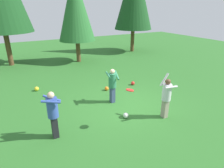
{
  "coord_description": "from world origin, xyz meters",
  "views": [
    {
      "loc": [
        -4.05,
        -6.49,
        4.04
      ],
      "look_at": [
        -0.51,
        0.09,
        1.05
      ],
      "focal_mm": 31.06,
      "sensor_mm": 36.0,
      "label": 1
    }
  ],
  "objects_px": {
    "ball_yellow": "(37,89)",
    "ball_red": "(133,83)",
    "person_thrower": "(166,95)",
    "tree_center": "(75,7)",
    "person_bystander": "(112,83)",
    "ball_orange": "(107,88)",
    "frisbee": "(130,90)",
    "ball_white": "(126,115)",
    "person_catcher": "(53,111)"
  },
  "relations": [
    {
      "from": "person_thrower",
      "to": "ball_yellow",
      "type": "distance_m",
      "value": 6.5
    },
    {
      "from": "person_bystander",
      "to": "ball_red",
      "type": "distance_m",
      "value": 2.49
    },
    {
      "from": "ball_red",
      "to": "ball_white",
      "type": "bearing_deg",
      "value": -128.46
    },
    {
      "from": "ball_white",
      "to": "ball_red",
      "type": "distance_m",
      "value": 3.48
    },
    {
      "from": "person_thrower",
      "to": "person_bystander",
      "type": "bearing_deg",
      "value": -57.6
    },
    {
      "from": "person_bystander",
      "to": "ball_white",
      "type": "distance_m",
      "value": 1.67
    },
    {
      "from": "frisbee",
      "to": "tree_center",
      "type": "xyz_separation_m",
      "value": [
        1.42,
        9.44,
        2.58
      ]
    },
    {
      "from": "ball_yellow",
      "to": "person_thrower",
      "type": "bearing_deg",
      "value": -51.46
    },
    {
      "from": "ball_white",
      "to": "ball_yellow",
      "type": "bearing_deg",
      "value": 121.1
    },
    {
      "from": "ball_red",
      "to": "ball_orange",
      "type": "distance_m",
      "value": 1.62
    },
    {
      "from": "person_thrower",
      "to": "ball_orange",
      "type": "distance_m",
      "value": 3.59
    },
    {
      "from": "person_bystander",
      "to": "frisbee",
      "type": "bearing_deg",
      "value": 0.0
    },
    {
      "from": "ball_white",
      "to": "ball_red",
      "type": "relative_size",
      "value": 1.03
    },
    {
      "from": "ball_white",
      "to": "tree_center",
      "type": "bearing_deg",
      "value": 82.39
    },
    {
      "from": "person_thrower",
      "to": "ball_orange",
      "type": "relative_size",
      "value": 8.4
    },
    {
      "from": "person_catcher",
      "to": "tree_center",
      "type": "xyz_separation_m",
      "value": [
        3.87,
        8.78,
        3.05
      ]
    },
    {
      "from": "person_thrower",
      "to": "tree_center",
      "type": "bearing_deg",
      "value": -85.84
    },
    {
      "from": "person_thrower",
      "to": "person_bystander",
      "type": "height_order",
      "value": "person_thrower"
    },
    {
      "from": "ball_white",
      "to": "tree_center",
      "type": "height_order",
      "value": "tree_center"
    },
    {
      "from": "ball_yellow",
      "to": "ball_orange",
      "type": "bearing_deg",
      "value": -27.36
    },
    {
      "from": "person_catcher",
      "to": "ball_white",
      "type": "relative_size",
      "value": 7.65
    },
    {
      "from": "ball_yellow",
      "to": "ball_red",
      "type": "relative_size",
      "value": 1.08
    },
    {
      "from": "ball_yellow",
      "to": "tree_center",
      "type": "relative_size",
      "value": 0.03
    },
    {
      "from": "person_thrower",
      "to": "tree_center",
      "type": "xyz_separation_m",
      "value": [
        -0.18,
        9.53,
        3.08
      ]
    },
    {
      "from": "person_bystander",
      "to": "ball_yellow",
      "type": "distance_m",
      "value": 4.17
    },
    {
      "from": "person_bystander",
      "to": "ball_red",
      "type": "height_order",
      "value": "person_bystander"
    },
    {
      "from": "ball_red",
      "to": "ball_orange",
      "type": "bearing_deg",
      "value": 179.43
    },
    {
      "from": "person_thrower",
      "to": "frisbee",
      "type": "height_order",
      "value": "person_thrower"
    },
    {
      "from": "person_bystander",
      "to": "ball_orange",
      "type": "bearing_deg",
      "value": 176.45
    },
    {
      "from": "person_catcher",
      "to": "tree_center",
      "type": "distance_m",
      "value": 10.07
    },
    {
      "from": "frisbee",
      "to": "ball_white",
      "type": "bearing_deg",
      "value": 67.43
    },
    {
      "from": "ball_red",
      "to": "frisbee",
      "type": "bearing_deg",
      "value": -126.11
    },
    {
      "from": "frisbee",
      "to": "person_bystander",
      "type": "bearing_deg",
      "value": 78.13
    },
    {
      "from": "frisbee",
      "to": "ball_red",
      "type": "bearing_deg",
      "value": 53.89
    },
    {
      "from": "ball_yellow",
      "to": "ball_red",
      "type": "height_order",
      "value": "ball_yellow"
    },
    {
      "from": "ball_red",
      "to": "tree_center",
      "type": "height_order",
      "value": "tree_center"
    },
    {
      "from": "person_catcher",
      "to": "person_bystander",
      "type": "bearing_deg",
      "value": 40.35
    },
    {
      "from": "ball_orange",
      "to": "person_catcher",
      "type": "bearing_deg",
      "value": -140.72
    },
    {
      "from": "ball_red",
      "to": "person_thrower",
      "type": "bearing_deg",
      "value": -103.29
    },
    {
      "from": "ball_yellow",
      "to": "ball_white",
      "type": "relative_size",
      "value": 1.05
    },
    {
      "from": "person_catcher",
      "to": "ball_red",
      "type": "relative_size",
      "value": 7.9
    },
    {
      "from": "person_thrower",
      "to": "ball_orange",
      "type": "height_order",
      "value": "person_thrower"
    },
    {
      "from": "person_catcher",
      "to": "ball_orange",
      "type": "distance_m",
      "value": 4.26
    },
    {
      "from": "person_bystander",
      "to": "ball_orange",
      "type": "xyz_separation_m",
      "value": [
        0.36,
        1.29,
        -0.82
      ]
    },
    {
      "from": "person_thrower",
      "to": "ball_yellow",
      "type": "xyz_separation_m",
      "value": [
        -4.02,
        5.04,
        -0.83
      ]
    },
    {
      "from": "ball_yellow",
      "to": "tree_center",
      "type": "bearing_deg",
      "value": 49.44
    },
    {
      "from": "ball_red",
      "to": "person_catcher",
      "type": "bearing_deg",
      "value": -151.57
    },
    {
      "from": "frisbee",
      "to": "ball_yellow",
      "type": "height_order",
      "value": "frisbee"
    },
    {
      "from": "tree_center",
      "to": "ball_yellow",
      "type": "bearing_deg",
      "value": -130.56
    },
    {
      "from": "person_catcher",
      "to": "ball_white",
      "type": "height_order",
      "value": "person_catcher"
    }
  ]
}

